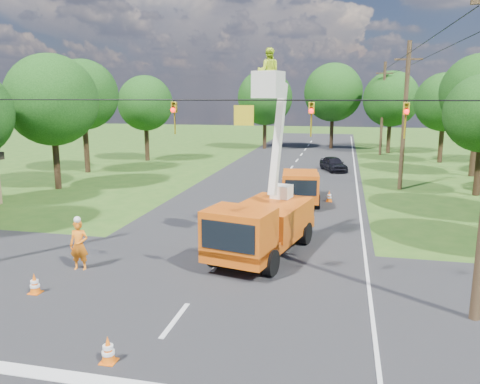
% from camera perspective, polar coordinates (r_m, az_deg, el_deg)
% --- Properties ---
extents(ground, '(140.00, 140.00, 0.00)m').
position_cam_1_polar(ground, '(32.78, 4.32, 0.32)').
color(ground, '#2B5519').
rests_on(ground, ground).
extents(road_main, '(12.00, 100.00, 0.06)m').
position_cam_1_polar(road_main, '(32.78, 4.32, 0.32)').
color(road_main, black).
rests_on(road_main, ground).
extents(road_cross, '(56.00, 10.00, 0.07)m').
position_cam_1_polar(road_cross, '(15.91, -5.34, -12.23)').
color(road_cross, black).
rests_on(road_cross, ground).
extents(edge_line, '(0.12, 90.00, 0.02)m').
position_cam_1_polar(edge_line, '(32.48, 14.14, -0.11)').
color(edge_line, silver).
rests_on(edge_line, ground).
extents(bucket_truck, '(3.75, 6.83, 8.23)m').
position_cam_1_polar(bucket_truck, '(18.83, 2.71, -2.79)').
color(bucket_truck, '#CE550E').
rests_on(bucket_truck, ground).
extents(second_truck, '(2.66, 5.72, 2.08)m').
position_cam_1_polar(second_truck, '(28.61, 7.36, 0.79)').
color(second_truck, '#CE550E').
rests_on(second_truck, ground).
extents(ground_worker, '(0.76, 0.55, 1.93)m').
position_cam_1_polar(ground_worker, '(18.50, -19.03, -6.17)').
color(ground_worker, orange).
rests_on(ground_worker, ground).
extents(distant_car, '(2.82, 4.06, 1.28)m').
position_cam_1_polar(distant_car, '(41.32, 11.33, 3.38)').
color(distant_car, black).
rests_on(distant_car, ground).
extents(traffic_cone_0, '(0.38, 0.38, 0.71)m').
position_cam_1_polar(traffic_cone_0, '(12.43, -15.78, -18.04)').
color(traffic_cone_0, '#EB5F0C').
rests_on(traffic_cone_0, ground).
extents(traffic_cone_2, '(0.38, 0.38, 0.71)m').
position_cam_1_polar(traffic_cone_2, '(19.99, 3.75, -6.04)').
color(traffic_cone_2, '#EB5F0C').
rests_on(traffic_cone_2, ground).
extents(traffic_cone_3, '(0.38, 0.38, 0.71)m').
position_cam_1_polar(traffic_cone_3, '(23.68, 7.19, -3.28)').
color(traffic_cone_3, '#EB5F0C').
rests_on(traffic_cone_3, ground).
extents(traffic_cone_4, '(0.38, 0.38, 0.71)m').
position_cam_1_polar(traffic_cone_4, '(17.07, -23.75, -10.21)').
color(traffic_cone_4, '#EB5F0C').
rests_on(traffic_cone_4, ground).
extents(traffic_cone_7, '(0.38, 0.38, 0.71)m').
position_cam_1_polar(traffic_cone_7, '(29.27, 10.82, -0.52)').
color(traffic_cone_7, '#EB5F0C').
rests_on(traffic_cone_7, ground).
extents(pole_right_mid, '(1.80, 0.30, 10.00)m').
position_cam_1_polar(pole_right_mid, '(34.07, 19.43, 8.79)').
color(pole_right_mid, '#4C3823').
rests_on(pole_right_mid, ground).
extents(pole_right_far, '(1.80, 0.30, 10.00)m').
position_cam_1_polar(pole_right_far, '(53.98, 17.00, 9.76)').
color(pole_right_far, '#4C3823').
rests_on(pole_right_far, ground).
extents(signal_span, '(18.00, 0.29, 1.07)m').
position_cam_1_polar(signal_span, '(14.02, 3.00, 9.40)').
color(signal_span, black).
rests_on(signal_span, ground).
extents(tree_left_d, '(6.20, 6.20, 9.24)m').
position_cam_1_polar(tree_left_d, '(34.83, -21.98, 10.33)').
color(tree_left_d, '#382616').
rests_on(tree_left_d, ground).
extents(tree_left_e, '(5.80, 5.80, 9.41)m').
position_cam_1_polar(tree_left_e, '(41.70, -18.61, 11.15)').
color(tree_left_e, '#382616').
rests_on(tree_left_e, ground).
extents(tree_left_f, '(5.40, 5.40, 8.40)m').
position_cam_1_polar(tree_left_f, '(47.91, -11.47, 10.55)').
color(tree_left_f, '#382616').
rests_on(tree_left_f, ground).
extents(tree_right_d, '(6.00, 6.00, 9.70)m').
position_cam_1_polar(tree_right_d, '(42.08, 27.16, 10.75)').
color(tree_right_d, '#382616').
rests_on(tree_right_d, ground).
extents(tree_right_e, '(5.60, 5.60, 8.63)m').
position_cam_1_polar(tree_right_e, '(49.69, 23.66, 9.99)').
color(tree_right_e, '#382616').
rests_on(tree_right_e, ground).
extents(tree_far_a, '(6.60, 6.60, 9.50)m').
position_cam_1_polar(tree_far_a, '(57.62, 3.07, 11.41)').
color(tree_far_a, '#382616').
rests_on(tree_far_a, ground).
extents(tree_far_b, '(7.00, 7.00, 10.32)m').
position_cam_1_polar(tree_far_b, '(58.84, 11.29, 11.81)').
color(tree_far_b, '#382616').
rests_on(tree_far_b, ground).
extents(tree_far_c, '(6.20, 6.20, 9.18)m').
position_cam_1_polar(tree_far_c, '(56.04, 17.95, 10.73)').
color(tree_far_c, '#382616').
rests_on(tree_far_c, ground).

